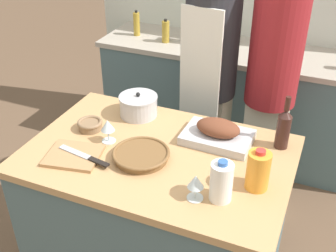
{
  "coord_description": "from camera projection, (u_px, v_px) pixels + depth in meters",
  "views": [
    {
      "loc": [
        0.7,
        -1.54,
        2.1
      ],
      "look_at": [
        0.0,
        0.13,
        0.98
      ],
      "focal_mm": 45.0,
      "sensor_mm": 36.0,
      "label": 1
    }
  ],
  "objects": [
    {
      "name": "person_cook_guest",
      "position": [
        272.0,
        81.0,
        2.57
      ],
      "size": [
        0.32,
        0.32,
        1.75
      ],
      "rotation": [
        0.0,
        0.0,
        -0.05
      ],
      "color": "beige",
      "rests_on": "ground_plane"
    },
    {
      "name": "mixing_bowl",
      "position": [
        90.0,
        125.0,
        2.24
      ],
      "size": [
        0.13,
        0.13,
        0.05
      ],
      "color": "#846647",
      "rests_on": "kitchen_island"
    },
    {
      "name": "condiment_bottle_extra",
      "position": [
        166.0,
        32.0,
        3.32
      ],
      "size": [
        0.06,
        0.06,
        0.19
      ],
      "color": "#B28E2D",
      "rests_on": "back_counter"
    },
    {
      "name": "stand_mixer",
      "position": [
        207.0,
        26.0,
        3.26
      ],
      "size": [
        0.18,
        0.14,
        0.34
      ],
      "color": "silver",
      "rests_on": "back_counter"
    },
    {
      "name": "condiment_bottle_short",
      "position": [
        137.0,
        24.0,
        3.45
      ],
      "size": [
        0.05,
        0.05,
        0.21
      ],
      "color": "#B28E2D",
      "rests_on": "back_counter"
    },
    {
      "name": "back_counter",
      "position": [
        232.0,
        100.0,
        3.48
      ],
      "size": [
        2.16,
        0.6,
        0.9
      ],
      "color": "#4C666B",
      "rests_on": "ground_plane"
    },
    {
      "name": "roasting_pan",
      "position": [
        218.0,
        133.0,
        2.13
      ],
      "size": [
        0.35,
        0.24,
        0.12
      ],
      "color": "#BCBCC1",
      "rests_on": "kitchen_island"
    },
    {
      "name": "cutting_board",
      "position": [
        74.0,
        155.0,
        2.04
      ],
      "size": [
        0.29,
        0.26,
        0.02
      ],
      "color": "#AD7F51",
      "rests_on": "kitchen_island"
    },
    {
      "name": "person_cook_aproned",
      "position": [
        210.0,
        74.0,
        2.67
      ],
      "size": [
        0.33,
        0.35,
        1.75
      ],
      "rotation": [
        0.0,
        0.0,
        -0.11
      ],
      "color": "beige",
      "rests_on": "ground_plane"
    },
    {
      "name": "kitchen_island",
      "position": [
        159.0,
        219.0,
        2.31
      ],
      "size": [
        1.3,
        0.86,
        0.9
      ],
      "color": "#4C666B",
      "rests_on": "ground_plane"
    },
    {
      "name": "stock_pot",
      "position": [
        138.0,
        106.0,
        2.35
      ],
      "size": [
        0.22,
        0.22,
        0.14
      ],
      "color": "#B7B7BC",
      "rests_on": "kitchen_island"
    },
    {
      "name": "wine_bottle_green",
      "position": [
        284.0,
        128.0,
        2.06
      ],
      "size": [
        0.07,
        0.07,
        0.28
      ],
      "color": "#381E19",
      "rests_on": "kitchen_island"
    },
    {
      "name": "wicker_basket",
      "position": [
        141.0,
        155.0,
        2.02
      ],
      "size": [
        0.28,
        0.28,
        0.04
      ],
      "color": "brown",
      "rests_on": "kitchen_island"
    },
    {
      "name": "juice_jug",
      "position": [
        258.0,
        170.0,
        1.8
      ],
      "size": [
        0.1,
        0.1,
        0.2
      ],
      "color": "orange",
      "rests_on": "kitchen_island"
    },
    {
      "name": "wine_glass_left",
      "position": [
        108.0,
        126.0,
        2.11
      ],
      "size": [
        0.07,
        0.07,
        0.13
      ],
      "color": "silver",
      "rests_on": "kitchen_island"
    },
    {
      "name": "wine_glass_right",
      "position": [
        196.0,
        183.0,
        1.74
      ],
      "size": [
        0.07,
        0.07,
        0.12
      ],
      "color": "silver",
      "rests_on": "kitchen_island"
    },
    {
      "name": "milk_jug",
      "position": [
        221.0,
        182.0,
        1.74
      ],
      "size": [
        0.1,
        0.1,
        0.2
      ],
      "color": "white",
      "rests_on": "kitchen_island"
    },
    {
      "name": "knife_chef",
      "position": [
        86.0,
        156.0,
        2.01
      ],
      "size": [
        0.3,
        0.08,
        0.01
      ],
      "color": "#B7B7BC",
      "rests_on": "cutting_board"
    }
  ]
}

